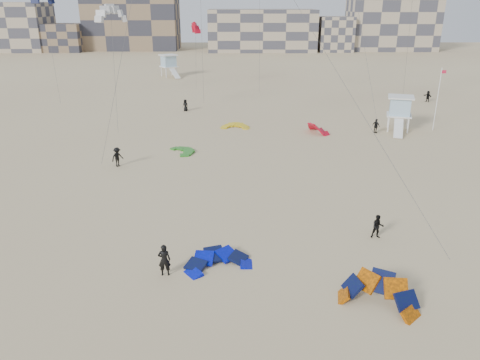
{
  "coord_description": "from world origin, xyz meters",
  "views": [
    {
      "loc": [
        2.58,
        -19.14,
        14.53
      ],
      "look_at": [
        2.72,
        6.0,
        4.85
      ],
      "focal_mm": 35.0,
      "sensor_mm": 36.0,
      "label": 1
    }
  ],
  "objects_px": {
    "kite_ground_blue": "(218,266)",
    "kitesurfer_main": "(164,260)",
    "kite_ground_orange": "(377,305)",
    "lifeguard_tower_near": "(399,114)"
  },
  "relations": [
    {
      "from": "kite_ground_blue",
      "to": "kitesurfer_main",
      "type": "bearing_deg",
      "value": 178.9
    },
    {
      "from": "kite_ground_orange",
      "to": "lifeguard_tower_near",
      "type": "xyz_separation_m",
      "value": [
        11.99,
        34.25,
        2.02
      ]
    },
    {
      "from": "kite_ground_blue",
      "to": "kite_ground_orange",
      "type": "distance_m",
      "value": 9.08
    },
    {
      "from": "kite_ground_orange",
      "to": "kitesurfer_main",
      "type": "height_order",
      "value": "kite_ground_orange"
    },
    {
      "from": "kite_ground_blue",
      "to": "lifeguard_tower_near",
      "type": "distance_m",
      "value": 36.62
    },
    {
      "from": "kite_ground_blue",
      "to": "kite_ground_orange",
      "type": "bearing_deg",
      "value": -43.4
    },
    {
      "from": "kite_ground_orange",
      "to": "lifeguard_tower_near",
      "type": "bearing_deg",
      "value": 99.73
    },
    {
      "from": "kite_ground_orange",
      "to": "kitesurfer_main",
      "type": "relative_size",
      "value": 2.09
    },
    {
      "from": "kitesurfer_main",
      "to": "lifeguard_tower_near",
      "type": "bearing_deg",
      "value": -129.9
    },
    {
      "from": "kite_ground_orange",
      "to": "kitesurfer_main",
      "type": "distance_m",
      "value": 11.63
    }
  ]
}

